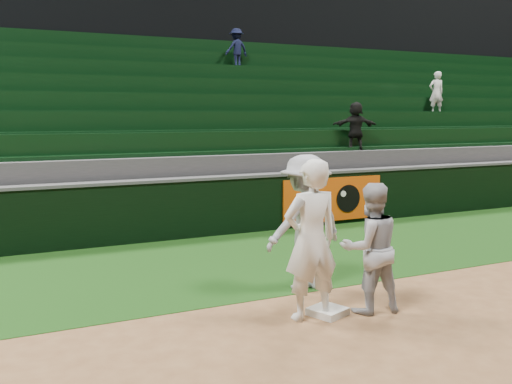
# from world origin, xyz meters

# --- Properties ---
(ground) EXTENTS (70.00, 70.00, 0.00)m
(ground) POSITION_xyz_m (0.00, 0.00, 0.00)
(ground) COLOR brown
(ground) RESTS_ON ground
(foul_grass) EXTENTS (36.00, 4.20, 0.01)m
(foul_grass) POSITION_xyz_m (0.00, 3.00, 0.00)
(foul_grass) COLOR black
(foul_grass) RESTS_ON ground
(upper_deck) EXTENTS (40.00, 12.00, 12.00)m
(upper_deck) POSITION_xyz_m (0.00, 17.45, 6.00)
(upper_deck) COLOR black
(upper_deck) RESTS_ON ground
(first_base) EXTENTS (0.53, 0.53, 0.09)m
(first_base) POSITION_xyz_m (-0.33, 0.01, 0.05)
(first_base) COLOR silver
(first_base) RESTS_ON ground
(first_baseman) EXTENTS (0.74, 0.49, 2.01)m
(first_baseman) POSITION_xyz_m (-0.60, -0.00, 1.01)
(first_baseman) COLOR silver
(first_baseman) RESTS_ON ground
(baserunner) EXTENTS (0.91, 0.75, 1.69)m
(baserunner) POSITION_xyz_m (0.23, -0.10, 0.84)
(baserunner) COLOR #9D9FA8
(baserunner) RESTS_ON ground
(base_coach) EXTENTS (1.37, 0.91, 1.97)m
(base_coach) POSITION_xyz_m (-0.03, 1.10, 0.99)
(base_coach) COLOR #979AA4
(base_coach) RESTS_ON foul_grass
(field_wall) EXTENTS (36.00, 0.45, 1.25)m
(field_wall) POSITION_xyz_m (0.03, 5.20, 0.63)
(field_wall) COLOR black
(field_wall) RESTS_ON ground
(stadium_seating) EXTENTS (36.00, 5.95, 5.08)m
(stadium_seating) POSITION_xyz_m (-0.00, 8.97, 1.70)
(stadium_seating) COLOR #343436
(stadium_seating) RESTS_ON ground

